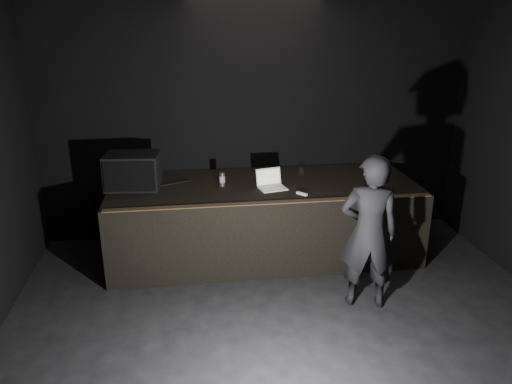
{
  "coord_description": "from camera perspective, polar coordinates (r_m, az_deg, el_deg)",
  "views": [
    {
      "loc": [
        -0.96,
        -3.39,
        3.1
      ],
      "look_at": [
        -0.16,
        2.3,
        1.04
      ],
      "focal_mm": 35.0,
      "sensor_mm": 36.0,
      "label": 1
    }
  ],
  "objects": [
    {
      "name": "stage_riser",
      "position": [
        6.72,
        0.86,
        -3.09
      ],
      "size": [
        4.0,
        1.5,
        1.0
      ],
      "primitive_type": "cube",
      "color": "black",
      "rests_on": "ground"
    },
    {
      "name": "room_walls",
      "position": [
        3.69,
        7.45,
        2.5
      ],
      "size": [
        6.1,
        7.1,
        3.52
      ],
      "color": "black",
      "rests_on": "ground"
    },
    {
      "name": "laptop",
      "position": [
        6.38,
        1.7,
        1.03
      ],
      "size": [
        0.39,
        0.37,
        0.23
      ],
      "rotation": [
        0.0,
        0.0,
        0.22
      ],
      "color": "silver",
      "rests_on": "stage_riser"
    },
    {
      "name": "plastic_cup",
      "position": [
        6.9,
        5.16,
        2.29
      ],
      "size": [
        0.08,
        0.08,
        0.1
      ],
      "primitive_type": "cylinder",
      "color": "white",
      "rests_on": "stage_riser"
    },
    {
      "name": "beer_can",
      "position": [
        6.44,
        -3.89,
        1.44
      ],
      "size": [
        0.08,
        0.08,
        0.18
      ],
      "color": "silver",
      "rests_on": "stage_riser"
    },
    {
      "name": "riser_lip",
      "position": [
        5.88,
        1.94,
        -1.19
      ],
      "size": [
        3.92,
        0.1,
        0.01
      ],
      "primitive_type": "cube",
      "color": "brown",
      "rests_on": "stage_riser"
    },
    {
      "name": "person",
      "position": [
        5.54,
        12.78,
        -4.53
      ],
      "size": [
        0.71,
        0.54,
        1.75
      ],
      "primitive_type": "imported",
      "rotation": [
        0.0,
        0.0,
        2.93
      ],
      "color": "black",
      "rests_on": "ground"
    },
    {
      "name": "stage_monitor",
      "position": [
        6.52,
        -13.9,
        2.34
      ],
      "size": [
        0.71,
        0.55,
        0.45
      ],
      "rotation": [
        0.0,
        0.0,
        -0.1
      ],
      "color": "black",
      "rests_on": "stage_riser"
    },
    {
      "name": "wii_remote",
      "position": [
        6.17,
        5.27,
        -0.19
      ],
      "size": [
        0.12,
        0.13,
        0.03
      ],
      "primitive_type": "cube",
      "rotation": [
        0.0,
        0.0,
        0.73
      ],
      "color": "silver",
      "rests_on": "stage_riser"
    },
    {
      "name": "cable",
      "position": [
        6.54,
        -10.9,
        0.66
      ],
      "size": [
        0.79,
        0.35,
        0.02
      ],
      "primitive_type": "cylinder",
      "rotation": [
        0.0,
        1.57,
        0.4
      ],
      "color": "black",
      "rests_on": "stage_riser"
    }
  ]
}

